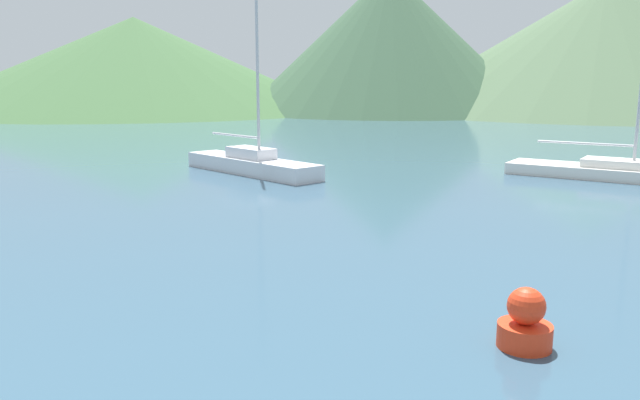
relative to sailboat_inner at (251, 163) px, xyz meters
The scene contains 6 objects.
sailboat_inner is the anchor object (origin of this frame).
sailboat_middle 14.96m from the sailboat_inner, ahead, with size 8.57×4.76×6.82m.
buoy_marker 18.71m from the sailboat_inner, 57.32° to the right, with size 0.81×0.81×0.93m.
hill_west 60.68m from the sailboat_inner, 124.41° to the left, with size 54.05×54.05×11.90m.
hill_central 54.67m from the sailboat_inner, 91.75° to the left, with size 36.79×36.79×17.10m.
hill_east 65.05m from the sailboat_inner, 68.29° to the left, with size 53.40×53.40×15.74m.
Camera 1 is at (3.97, 0.24, 3.94)m, focal length 35.00 mm.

